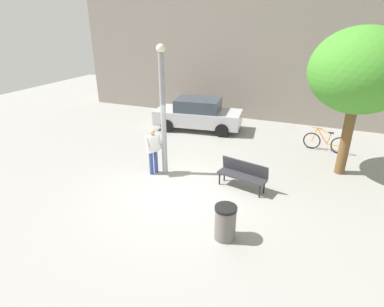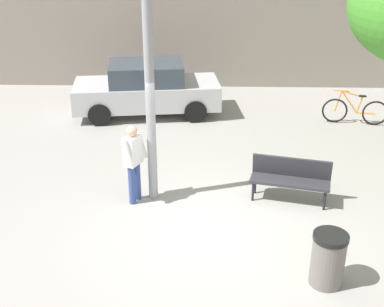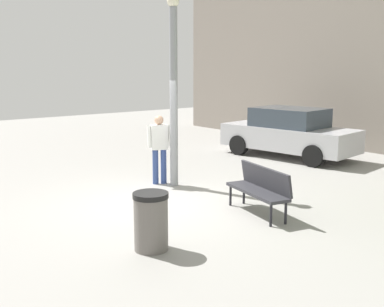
{
  "view_description": "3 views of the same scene",
  "coord_description": "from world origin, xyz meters",
  "views": [
    {
      "loc": [
        3.55,
        -7.6,
        5.06
      ],
      "look_at": [
        -0.12,
        1.42,
        0.85
      ],
      "focal_mm": 28.99,
      "sensor_mm": 36.0,
      "label": 1
    },
    {
      "loc": [
        -0.04,
        -8.0,
        5.33
      ],
      "look_at": [
        -0.28,
        1.03,
        1.13
      ],
      "focal_mm": 47.6,
      "sensor_mm": 36.0,
      "label": 2
    },
    {
      "loc": [
        7.73,
        -5.25,
        2.81
      ],
      "look_at": [
        -0.44,
        1.3,
        0.87
      ],
      "focal_mm": 43.87,
      "sensor_mm": 36.0,
      "label": 3
    }
  ],
  "objects": [
    {
      "name": "person_by_lamppost",
      "position": [
        -1.45,
        1.09,
        0.97
      ],
      "size": [
        0.46,
        0.63,
        1.67
      ],
      "color": "#334784",
      "rests_on": "ground_plane"
    },
    {
      "name": "trash_bin",
      "position": [
        1.92,
        -1.41,
        0.46
      ],
      "size": [
        0.55,
        0.55,
        0.91
      ],
      "color": "#66605B",
      "rests_on": "ground_plane"
    },
    {
      "name": "parked_car_silver",
      "position": [
        -1.75,
        6.25,
        0.77
      ],
      "size": [
        4.38,
        2.22,
        1.55
      ],
      "color": "#B7B7BC",
      "rests_on": "ground_plane"
    },
    {
      "name": "ground_plane",
      "position": [
        0.0,
        0.0,
        0.0
      ],
      "size": [
        36.0,
        36.0,
        0.0
      ],
      "primitive_type": "plane",
      "color": "gray"
    },
    {
      "name": "lamppost",
      "position": [
        -1.1,
        1.27,
        2.36
      ],
      "size": [
        0.28,
        0.28,
        4.4
      ],
      "color": "gray",
      "rests_on": "ground_plane"
    },
    {
      "name": "park_bench",
      "position": [
        1.72,
        1.25,
        0.55
      ],
      "size": [
        1.67,
        0.83,
        0.92
      ],
      "color": "#2D2D33",
      "rests_on": "ground_plane"
    }
  ]
}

